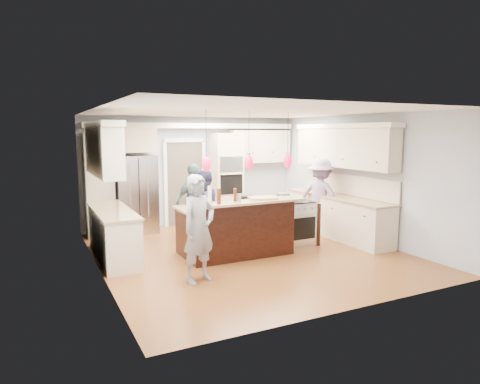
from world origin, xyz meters
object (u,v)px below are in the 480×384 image
object	(u,v)px
refrigerator	(136,194)
island_range	(294,223)
kitchen_island	(235,229)
person_far_left	(203,209)
person_bar_end	(199,229)

from	to	relation	value
refrigerator	island_range	xyz separation A→B (m)	(2.71, -2.49, -0.44)
kitchen_island	person_far_left	distance (m)	0.90
island_range	person_bar_end	size ratio (longest dim) A/B	0.54
kitchen_island	person_far_left	size ratio (longest dim) A/B	1.34
person_bar_end	person_far_left	size ratio (longest dim) A/B	1.08
kitchen_island	island_range	distance (m)	1.41
kitchen_island	person_bar_end	xyz separation A→B (m)	(-1.17, -1.15, 0.36)
person_bar_end	person_far_left	xyz separation A→B (m)	(0.83, 1.93, -0.06)
refrigerator	island_range	size ratio (longest dim) A/B	1.96
kitchen_island	person_far_left	bearing A→B (deg)	113.60
refrigerator	person_far_left	world-z (taller)	refrigerator
kitchen_island	person_bar_end	world-z (taller)	person_bar_end
island_range	person_bar_end	distance (m)	2.88
island_range	person_far_left	world-z (taller)	person_far_left
person_bar_end	kitchen_island	bearing A→B (deg)	22.92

